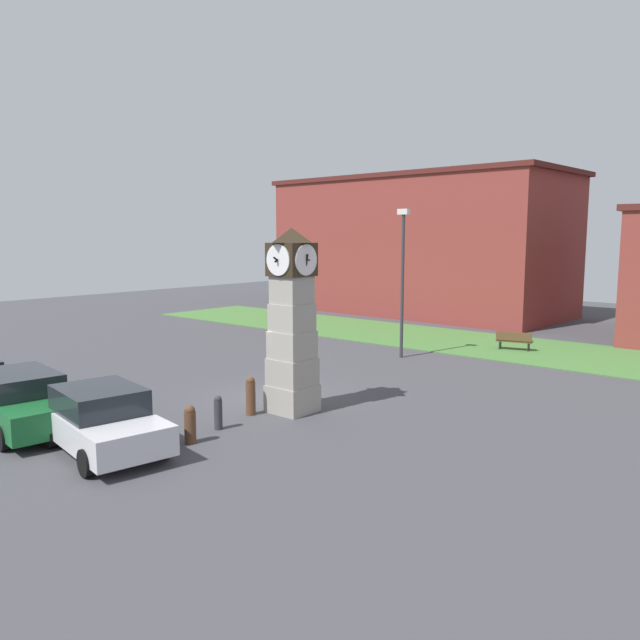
# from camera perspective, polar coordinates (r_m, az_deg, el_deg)

# --- Properties ---
(ground_plane) EXTENTS (76.29, 76.29, 0.00)m
(ground_plane) POSITION_cam_1_polar(r_m,az_deg,el_deg) (20.68, -4.51, -7.16)
(ground_plane) COLOR #424247
(clock_tower) EXTENTS (1.38, 1.48, 5.53)m
(clock_tower) POSITION_cam_1_polar(r_m,az_deg,el_deg) (18.60, -2.57, -0.42)
(clock_tower) COLOR #9B968C
(clock_tower) RESTS_ON ground_plane
(bollard_near_tower) EXTENTS (0.29, 0.29, 1.17)m
(bollard_near_tower) POSITION_cam_1_polar(r_m,az_deg,el_deg) (18.77, -6.36, -6.86)
(bollard_near_tower) COLOR brown
(bollard_near_tower) RESTS_ON ground_plane
(bollard_mid_row) EXTENTS (0.23, 0.23, 0.96)m
(bollard_mid_row) POSITION_cam_1_polar(r_m,az_deg,el_deg) (17.55, -9.30, -8.32)
(bollard_mid_row) COLOR #333338
(bollard_mid_row) RESTS_ON ground_plane
(bollard_far_row) EXTENTS (0.30, 0.30, 1.00)m
(bollard_far_row) POSITION_cam_1_polar(r_m,az_deg,el_deg) (16.55, -11.79, -9.29)
(bollard_far_row) COLOR brown
(bollard_far_row) RESTS_ON ground_plane
(car_near_tower) EXTENTS (4.79, 2.49, 1.57)m
(car_near_tower) POSITION_cam_1_polar(r_m,az_deg,el_deg) (19.10, -25.62, -6.68)
(car_near_tower) COLOR #19602D
(car_near_tower) RESTS_ON ground_plane
(car_by_building) EXTENTS (4.26, 2.54, 1.59)m
(car_by_building) POSITION_cam_1_polar(r_m,az_deg,el_deg) (16.39, -19.20, -8.65)
(car_by_building) COLOR silver
(car_by_building) RESTS_ON ground_plane
(bench) EXTENTS (1.68, 0.93, 0.90)m
(bench) POSITION_cam_1_polar(r_m,az_deg,el_deg) (30.20, 17.33, -1.73)
(bench) COLOR brown
(bench) RESTS_ON ground_plane
(street_lamp_near_road) EXTENTS (0.50, 0.24, 6.43)m
(street_lamp_near_road) POSITION_cam_1_polar(r_m,az_deg,el_deg) (27.13, 7.56, 4.30)
(street_lamp_near_road) COLOR #333338
(street_lamp_near_road) RESTS_ON ground_plane
(warehouse_blue_far) EXTENTS (20.26, 9.81, 9.25)m
(warehouse_blue_far) POSITION_cam_1_polar(r_m,az_deg,el_deg) (43.94, 9.09, 6.77)
(warehouse_blue_far) COLOR maroon
(warehouse_blue_far) RESTS_ON ground_plane
(grass_verge_far) EXTENTS (45.77, 6.81, 0.04)m
(grass_verge_far) POSITION_cam_1_polar(r_m,az_deg,el_deg) (31.12, 16.59, -2.37)
(grass_verge_far) COLOR #477A38
(grass_verge_far) RESTS_ON ground_plane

